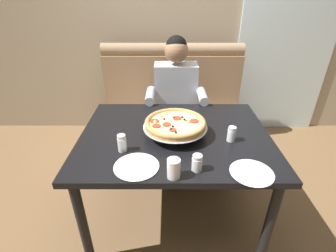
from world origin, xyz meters
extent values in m
plane|color=brown|center=(0.00, 0.00, 0.00)|extent=(16.00, 16.00, 0.00)
cube|color=tan|center=(0.00, 1.53, 1.40)|extent=(6.00, 0.12, 2.80)
cube|color=white|center=(1.30, 1.46, 1.40)|extent=(1.10, 0.02, 2.80)
cube|color=#937556|center=(0.00, 0.83, 0.23)|extent=(1.51, 0.60, 0.46)
cube|color=#937556|center=(0.00, 1.22, 0.69)|extent=(1.51, 0.18, 0.65)
cylinder|color=#937556|center=(0.00, 1.22, 1.06)|extent=(1.51, 0.14, 0.14)
cube|color=black|center=(0.00, 0.00, 0.74)|extent=(1.28, 0.99, 0.04)
cylinder|color=black|center=(-0.57, -0.42, 0.36)|extent=(0.06, 0.06, 0.72)
cylinder|color=black|center=(0.57, -0.42, 0.36)|extent=(0.06, 0.06, 0.72)
cylinder|color=black|center=(-0.57, 0.42, 0.36)|extent=(0.06, 0.06, 0.72)
cylinder|color=black|center=(0.57, 0.42, 0.36)|extent=(0.06, 0.06, 0.72)
cube|color=#2D3342|center=(0.03, 0.58, 0.54)|extent=(0.34, 0.40, 0.15)
cylinder|color=#2D3342|center=(-0.07, 0.33, 0.23)|extent=(0.11, 0.11, 0.46)
cylinder|color=#2D3342|center=(0.13, 0.33, 0.23)|extent=(0.11, 0.11, 0.46)
cube|color=#B2B7C1|center=(0.03, 0.80, 0.74)|extent=(0.40, 0.22, 0.56)
cylinder|color=#B2B7C1|center=(-0.20, 0.58, 0.80)|extent=(0.08, 0.28, 0.08)
cylinder|color=#B2B7C1|center=(0.26, 0.58, 0.80)|extent=(0.08, 0.28, 0.08)
sphere|color=#997051|center=(0.03, 0.78, 1.15)|extent=(0.21, 0.21, 0.21)
sphere|color=black|center=(0.03, 0.79, 1.18)|extent=(0.19, 0.19, 0.19)
cylinder|color=silver|center=(0.00, -0.12, 0.79)|extent=(0.01, 0.01, 0.06)
cylinder|color=silver|center=(-0.09, 0.04, 0.79)|extent=(0.01, 0.01, 0.06)
cylinder|color=silver|center=(0.10, 0.04, 0.79)|extent=(0.01, 0.01, 0.06)
torus|color=silver|center=(0.00, -0.01, 0.81)|extent=(0.23, 0.23, 0.01)
cylinder|color=silver|center=(0.00, -0.01, 0.82)|extent=(0.43, 0.43, 0.00)
cylinder|color=tan|center=(0.00, -0.01, 0.83)|extent=(0.40, 0.40, 0.02)
torus|color=tan|center=(0.00, -0.01, 0.85)|extent=(0.41, 0.41, 0.03)
cylinder|color=beige|center=(0.00, -0.01, 0.85)|extent=(0.34, 0.34, 0.01)
cylinder|color=red|center=(0.13, 0.00, 0.85)|extent=(0.06, 0.06, 0.01)
cylinder|color=red|center=(0.01, 0.04, 0.85)|extent=(0.06, 0.06, 0.01)
cylinder|color=red|center=(-0.06, -0.05, 0.85)|extent=(0.06, 0.06, 0.01)
cylinder|color=red|center=(-0.02, -0.12, 0.85)|extent=(0.04, 0.04, 0.01)
cylinder|color=red|center=(-0.12, -0.07, 0.85)|extent=(0.05, 0.05, 0.01)
cylinder|color=red|center=(-0.14, 0.00, 0.85)|extent=(0.06, 0.06, 0.01)
sphere|color=black|center=(-0.01, 0.05, 0.86)|extent=(0.01, 0.01, 0.01)
sphere|color=black|center=(0.07, 0.00, 0.86)|extent=(0.01, 0.01, 0.01)
sphere|color=black|center=(-0.03, -0.11, 0.86)|extent=(0.01, 0.01, 0.01)
sphere|color=black|center=(0.06, 0.02, 0.86)|extent=(0.01, 0.01, 0.01)
sphere|color=black|center=(0.05, 0.05, 0.86)|extent=(0.01, 0.01, 0.01)
sphere|color=black|center=(-0.07, 0.02, 0.86)|extent=(0.01, 0.01, 0.01)
sphere|color=black|center=(0.00, -0.15, 0.86)|extent=(0.01, 0.01, 0.01)
sphere|color=black|center=(-0.02, -0.08, 0.86)|extent=(0.01, 0.01, 0.01)
cone|color=#CCC675|center=(0.08, -0.02, 0.86)|extent=(0.04, 0.04, 0.02)
cone|color=#CCC675|center=(-0.13, -0.02, 0.86)|extent=(0.04, 0.04, 0.02)
cone|color=#CCC675|center=(-0.10, 0.07, 0.86)|extent=(0.04, 0.04, 0.02)
cone|color=#CCC675|center=(-0.06, 0.11, 0.86)|extent=(0.04, 0.04, 0.02)
cylinder|color=white|center=(-0.33, -0.20, 0.80)|extent=(0.05, 0.05, 0.09)
cylinder|color=#4C6633|center=(-0.33, -0.20, 0.79)|extent=(0.05, 0.05, 0.06)
cylinder|color=silver|center=(-0.33, -0.20, 0.86)|extent=(0.05, 0.05, 0.02)
cylinder|color=white|center=(0.11, -0.38, 0.80)|extent=(0.06, 0.06, 0.08)
cylinder|color=#A82D19|center=(0.11, -0.38, 0.78)|extent=(0.05, 0.05, 0.04)
cylinder|color=silver|center=(0.11, -0.38, 0.84)|extent=(0.05, 0.05, 0.02)
cylinder|color=white|center=(0.36, -0.09, 0.80)|extent=(0.05, 0.05, 0.08)
cylinder|color=silver|center=(0.36, -0.09, 0.78)|extent=(0.05, 0.05, 0.05)
cylinder|color=silver|center=(0.36, -0.09, 0.85)|extent=(0.05, 0.05, 0.02)
cylinder|color=white|center=(0.40, -0.41, 0.76)|extent=(0.16, 0.16, 0.01)
cone|color=white|center=(0.40, -0.41, 0.77)|extent=(0.24, 0.24, 0.01)
cylinder|color=white|center=(-0.22, -0.36, 0.76)|extent=(0.18, 0.18, 0.01)
cone|color=white|center=(-0.22, -0.36, 0.77)|extent=(0.25, 0.25, 0.01)
cylinder|color=silver|center=(-0.02, -0.44, 0.81)|extent=(0.07, 0.07, 0.11)
cylinder|color=white|center=(-0.02, -0.44, 0.79)|extent=(0.06, 0.06, 0.06)
cylinder|color=black|center=(1.39, 2.21, 0.22)|extent=(0.02, 0.02, 0.44)
cylinder|color=black|center=(1.18, 2.06, 0.22)|extent=(0.02, 0.02, 0.44)
cylinder|color=black|center=(1.55, 2.00, 0.22)|extent=(0.02, 0.02, 0.44)
cylinder|color=black|center=(1.34, 1.85, 0.22)|extent=(0.02, 0.02, 0.44)
cylinder|color=black|center=(1.37, 2.03, 0.45)|extent=(0.40, 0.40, 0.02)
cube|color=black|center=(1.46, 1.90, 0.65)|extent=(0.27, 0.21, 0.42)
camera|label=1|loc=(-0.05, -1.44, 1.62)|focal=26.26mm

